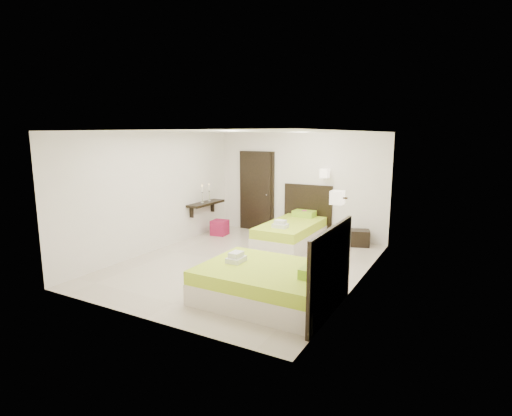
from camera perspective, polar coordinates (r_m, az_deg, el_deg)
The scene contains 7 objects.
floor at distance 8.04m, azimuth -1.67°, elevation -8.01°, with size 5.50×5.50×0.00m, color #C0B39F.
bed_single at distance 9.36m, azimuth 5.24°, elevation -3.39°, with size 1.27×2.11×1.74m.
bed_double at distance 6.23m, azimuth 2.29°, elevation -10.63°, with size 2.06×1.75×1.70m.
nightstand at distance 9.58m, azimuth 14.63°, elevation -4.16°, with size 0.42×0.37×0.37m, color black.
ottoman at distance 10.32m, azimuth -5.21°, elevation -2.80°, with size 0.38×0.38×0.38m, color maroon.
door at distance 10.67m, azimuth 0.09°, elevation 2.37°, with size 1.02×0.15×2.14m.
console_shelf at distance 10.26m, azimuth -7.21°, elevation 0.64°, with size 0.35×1.20×0.78m.
Camera 1 is at (3.88, -6.57, 2.53)m, focal length 28.00 mm.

